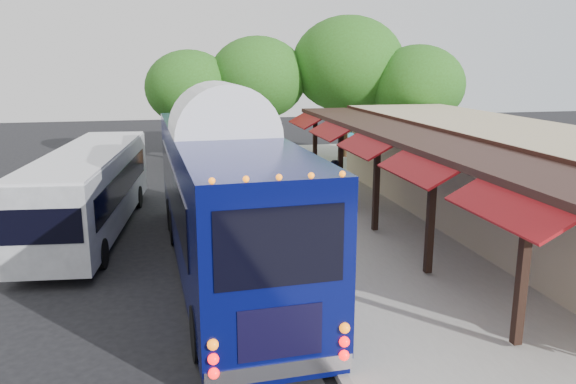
{
  "coord_description": "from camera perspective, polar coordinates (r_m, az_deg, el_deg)",
  "views": [
    {
      "loc": [
        -2.87,
        -13.14,
        5.79
      ],
      "look_at": [
        0.68,
        3.49,
        1.8
      ],
      "focal_mm": 35.0,
      "sensor_mm": 36.0,
      "label": 1
    }
  ],
  "objects": [
    {
      "name": "ground",
      "position": [
        14.64,
        0.27,
        -10.09
      ],
      "size": [
        90.0,
        90.0,
        0.0
      ],
      "primitive_type": "plane",
      "color": "black",
      "rests_on": "ground"
    },
    {
      "name": "sidewalk",
      "position": [
        19.7,
        12.11,
        -3.96
      ],
      "size": [
        10.0,
        40.0,
        0.15
      ],
      "primitive_type": "cube",
      "color": "#9E9B93",
      "rests_on": "ground"
    },
    {
      "name": "curb",
      "position": [
        18.3,
        -2.26,
        -5.0
      ],
      "size": [
        0.2,
        40.0,
        0.16
      ],
      "primitive_type": "cube",
      "color": "gray",
      "rests_on": "ground"
    },
    {
      "name": "station_shelter",
      "position": [
        20.88,
        20.86,
        1.45
      ],
      "size": [
        8.15,
        20.0,
        3.6
      ],
      "color": "tan",
      "rests_on": "ground"
    },
    {
      "name": "coach_bus",
      "position": [
        15.67,
        -6.52,
        0.0
      ],
      "size": [
        3.37,
        13.11,
        4.16
      ],
      "rotation": [
        0.0,
        0.0,
        0.05
      ],
      "color": "#060B4C",
      "rests_on": "ground"
    },
    {
      "name": "city_bus",
      "position": [
        20.3,
        -19.46,
        0.44
      ],
      "size": [
        3.36,
        10.74,
        2.84
      ],
      "rotation": [
        0.0,
        0.0,
        -0.1
      ],
      "color": "gray",
      "rests_on": "ground"
    },
    {
      "name": "ped_a",
      "position": [
        17.22,
        1.79,
        -2.85
      ],
      "size": [
        0.67,
        0.47,
        1.75
      ],
      "primitive_type": "imported",
      "rotation": [
        0.0,
        0.0,
        0.07
      ],
      "color": "black",
      "rests_on": "sidewalk"
    },
    {
      "name": "ped_b",
      "position": [
        22.24,
        4.62,
        0.92
      ],
      "size": [
        0.94,
        0.75,
        1.85
      ],
      "primitive_type": "imported",
      "rotation": [
        0.0,
        0.0,
        3.2
      ],
      "color": "black",
      "rests_on": "sidewalk"
    },
    {
      "name": "ped_c",
      "position": [
        15.86,
        2.51,
        -4.06
      ],
      "size": [
        1.15,
        1.03,
        1.87
      ],
      "primitive_type": "imported",
      "rotation": [
        0.0,
        0.0,
        3.79
      ],
      "color": "black",
      "rests_on": "sidewalk"
    },
    {
      "name": "ped_d",
      "position": [
        17.95,
        1.57,
        -2.35
      ],
      "size": [
        1.18,
        0.85,
        1.65
      ],
      "primitive_type": "imported",
      "rotation": [
        0.0,
        0.0,
        2.9
      ],
      "color": "black",
      "rests_on": "sidewalk"
    },
    {
      "name": "tree_left",
      "position": [
        33.11,
        -3.1,
        11.46
      ],
      "size": [
        5.62,
        5.62,
        7.19
      ],
      "color": "#382314",
      "rests_on": "ground"
    },
    {
      "name": "tree_mid",
      "position": [
        33.58,
        6.1,
        12.76
      ],
      "size": [
        6.52,
        6.52,
        8.35
      ],
      "color": "#382314",
      "rests_on": "ground"
    },
    {
      "name": "tree_right",
      "position": [
        32.65,
        13.02,
        10.53
      ],
      "size": [
        5.22,
        5.22,
        6.68
      ],
      "color": "#382314",
      "rests_on": "ground"
    },
    {
      "name": "tree_far",
      "position": [
        32.87,
        -9.97,
        10.37
      ],
      "size": [
        5.01,
        5.01,
        6.42
      ],
      "color": "#382314",
      "rests_on": "ground"
    }
  ]
}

